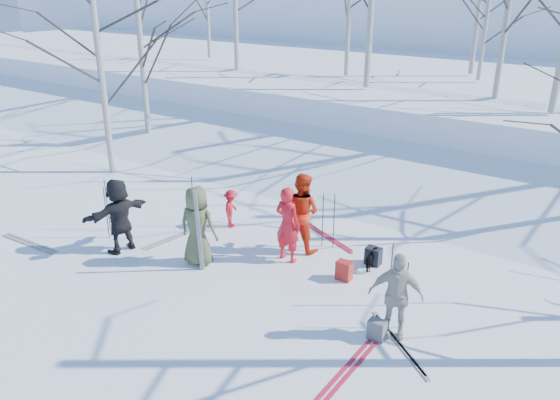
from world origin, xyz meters
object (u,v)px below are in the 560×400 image
Objects in this scene: skier_red_north at (288,224)px; skier_red_seated at (231,209)px; skier_cream_east at (396,296)px; backpack_grey at (377,330)px; skier_olive_center at (198,226)px; skier_grey_west at (119,215)px; backpack_red at (344,270)px; backpack_dark at (373,256)px; dog at (372,260)px; skier_redor_behind at (302,212)px.

skier_red_seated is (-2.17, 0.67, -0.38)m from skier_red_north.
skier_cream_east reaches higher than backpack_grey.
skier_olive_center is 1.98m from skier_grey_west.
skier_red_seated is at bearing 161.01° from skier_grey_west.
backpack_dark is (0.21, 0.96, -0.01)m from backpack_red.
backpack_dark is at bearing 125.94° from skier_grey_west.
dog is at bearing -112.38° from skier_red_seated.
skier_grey_west is at bearing -177.75° from backpack_grey.
skier_grey_west is 4.64× the size of backpack_grey.
dog is at bearing 123.51° from skier_grey_west.
backpack_red is at bearing 117.65° from skier_grey_west.
skier_redor_behind reaches higher than skier_cream_east.
skier_grey_west is at bearing 162.81° from skier_cream_east.
skier_cream_east is 2.14m from backpack_red.
skier_redor_behind is 1.81m from backpack_red.
skier_cream_east reaches higher than skier_red_seated.
skier_olive_center is 4.30× the size of backpack_red.
backpack_dark is at bearing 101.41° from skier_cream_east.
skier_redor_behind reaches higher than backpack_dark.
skier_redor_behind is 3.54× the size of dog.
skier_red_seated is 2.80m from skier_grey_west.
skier_redor_behind is 1.89m from backpack_dark.
skier_olive_center is at bearing 175.94° from backpack_grey.
dog is at bearing -176.41° from skier_redor_behind.
backpack_grey is (1.46, -1.50, -0.02)m from backpack_red.
skier_olive_center is 3.93m from backpack_dark.
skier_grey_west is 5.79m from dog.
skier_cream_east is 6.57m from skier_grey_west.
skier_olive_center is at bearing 42.46° from skier_red_north.
backpack_grey is (6.37, 0.25, -0.69)m from skier_grey_west.
skier_redor_behind is (-0.04, 0.64, 0.06)m from skier_red_north.
skier_red_seated is 0.61× the size of skier_cream_east.
skier_redor_behind is 1.88× the size of skier_red_seated.
skier_cream_east is 2.69m from backpack_dark.
skier_olive_center reaches higher than skier_grey_west.
skier_cream_east is 3.86× the size of backpack_red.
backpack_red is at bearing 51.70° from dog.
skier_redor_behind is at bearing 155.39° from backpack_red.
skier_redor_behind is at bearing -113.23° from skier_red_seated.
skier_olive_center is 3.30m from backpack_red.
skier_red_seated is at bearing 137.99° from skier_cream_east.
skier_red_north is 4.37× the size of backpack_dark.
skier_red_seated is (-0.64, 1.91, -0.41)m from skier_olive_center.
skier_cream_east reaches higher than dog.
backpack_red is at bearing 134.26° from backpack_grey.
backpack_grey is at bearing -45.74° from backpack_red.
skier_red_north is 3.37m from skier_cream_east.
skier_cream_east is (4.65, -0.04, -0.09)m from skier_olive_center.
skier_grey_west is (-3.43, -1.81, 0.01)m from skier_red_north.
backpack_dark is (3.22, 2.15, -0.70)m from skier_olive_center.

